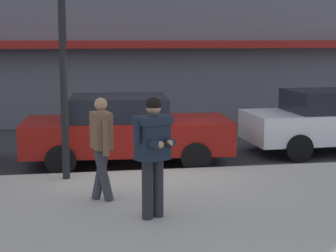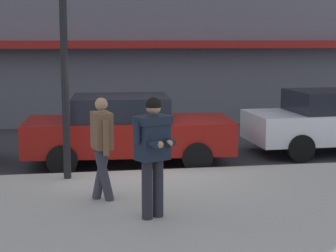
{
  "view_description": "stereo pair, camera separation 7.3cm",
  "coord_description": "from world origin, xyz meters",
  "px_view_note": "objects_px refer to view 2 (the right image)",
  "views": [
    {
      "loc": [
        -1.36,
        -11.24,
        2.77
      ],
      "look_at": [
        0.04,
        -3.12,
        1.49
      ],
      "focal_mm": 60.0,
      "sensor_mm": 36.0,
      "label": 1
    },
    {
      "loc": [
        -1.28,
        -11.25,
        2.77
      ],
      "look_at": [
        0.04,
        -3.12,
        1.49
      ],
      "focal_mm": 60.0,
      "sensor_mm": 36.0,
      "label": 2
    }
  ],
  "objects_px": {
    "parked_sedan_mid": "(127,130)",
    "street_lamp_post": "(63,18)",
    "pedestrian_dark_coat": "(102,142)",
    "man_texting_on_phone": "(153,144)"
  },
  "relations": [
    {
      "from": "parked_sedan_mid",
      "to": "street_lamp_post",
      "type": "bearing_deg",
      "value": -129.08
    },
    {
      "from": "man_texting_on_phone",
      "to": "pedestrian_dark_coat",
      "type": "relative_size",
      "value": 1.06
    },
    {
      "from": "man_texting_on_phone",
      "to": "street_lamp_post",
      "type": "xyz_separation_m",
      "value": [
        -1.29,
        2.64,
        1.89
      ]
    },
    {
      "from": "parked_sedan_mid",
      "to": "pedestrian_dark_coat",
      "type": "bearing_deg",
      "value": -102.44
    },
    {
      "from": "street_lamp_post",
      "to": "pedestrian_dark_coat",
      "type": "bearing_deg",
      "value": -68.9
    },
    {
      "from": "man_texting_on_phone",
      "to": "pedestrian_dark_coat",
      "type": "height_order",
      "value": "man_texting_on_phone"
    },
    {
      "from": "parked_sedan_mid",
      "to": "man_texting_on_phone",
      "type": "distance_m",
      "value": 4.26
    },
    {
      "from": "pedestrian_dark_coat",
      "to": "street_lamp_post",
      "type": "height_order",
      "value": "street_lamp_post"
    },
    {
      "from": "parked_sedan_mid",
      "to": "man_texting_on_phone",
      "type": "bearing_deg",
      "value": -90.03
    },
    {
      "from": "parked_sedan_mid",
      "to": "street_lamp_post",
      "type": "distance_m",
      "value": 3.12
    }
  ]
}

